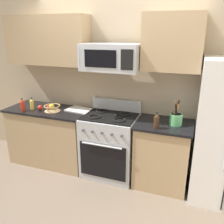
% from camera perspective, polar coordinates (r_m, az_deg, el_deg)
% --- Properties ---
extents(ground_plane, '(16.00, 16.00, 0.00)m').
position_cam_1_polar(ground_plane, '(3.28, -4.83, -20.35)').
color(ground_plane, '#6B5B4C').
extents(wall_back, '(8.00, 0.10, 2.60)m').
position_cam_1_polar(wall_back, '(3.61, 1.65, 6.62)').
color(wall_back, tan).
rests_on(wall_back, ground).
extents(counter_left, '(1.30, 0.62, 0.91)m').
position_cam_1_polar(counter_left, '(4.00, -14.55, -5.47)').
color(counter_left, tan).
rests_on(counter_left, ground).
extents(range_oven, '(0.76, 0.66, 1.09)m').
position_cam_1_polar(range_oven, '(3.55, -0.39, -7.76)').
color(range_oven, '#B2B5BA').
rests_on(range_oven, ground).
extents(counter_right, '(0.74, 0.62, 0.91)m').
position_cam_1_polar(counter_right, '(3.40, 11.89, -9.82)').
color(counter_right, tan).
rests_on(counter_right, ground).
extents(microwave, '(0.78, 0.44, 0.35)m').
position_cam_1_polar(microwave, '(3.22, -0.28, 12.93)').
color(microwave, '#B2B5BA').
extents(upper_cabinets_left, '(1.29, 0.34, 0.70)m').
position_cam_1_polar(upper_cabinets_left, '(3.80, -15.13, 16.20)').
color(upper_cabinets_left, tan).
extents(upper_cabinets_right, '(0.73, 0.34, 0.70)m').
position_cam_1_polar(upper_cabinets_right, '(3.15, 14.29, 15.82)').
color(upper_cabinets_right, tan).
extents(utensil_crock, '(0.16, 0.16, 0.34)m').
position_cam_1_polar(utensil_crock, '(3.18, 15.00, -1.50)').
color(utensil_crock, '#59AD66').
rests_on(utensil_crock, counter_right).
extents(fruit_basket, '(0.25, 0.25, 0.11)m').
position_cam_1_polar(fruit_basket, '(3.73, -14.14, 1.03)').
color(fruit_basket, tan).
rests_on(fruit_basket, counter_left).
extents(apple_loose, '(0.07, 0.07, 0.07)m').
position_cam_1_polar(apple_loose, '(3.82, -16.80, 1.02)').
color(apple_loose, red).
rests_on(apple_loose, counter_left).
extents(cutting_board, '(0.43, 0.32, 0.02)m').
position_cam_1_polar(cutting_board, '(3.68, -7.68, 0.52)').
color(cutting_board, silver).
rests_on(cutting_board, counter_left).
extents(bottle_soy, '(0.07, 0.07, 0.21)m').
position_cam_1_polar(bottle_soy, '(3.01, 10.58, -2.11)').
color(bottle_soy, '#382314').
rests_on(bottle_soy, counter_right).
extents(bottle_hot_sauce, '(0.07, 0.07, 0.20)m').
position_cam_1_polar(bottle_hot_sauce, '(3.85, -20.58, 1.56)').
color(bottle_hot_sauce, red).
rests_on(bottle_hot_sauce, counter_left).
extents(bottle_oil, '(0.06, 0.06, 0.19)m').
position_cam_1_polar(bottle_oil, '(3.88, -18.57, 1.84)').
color(bottle_oil, gold).
rests_on(bottle_oil, counter_left).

